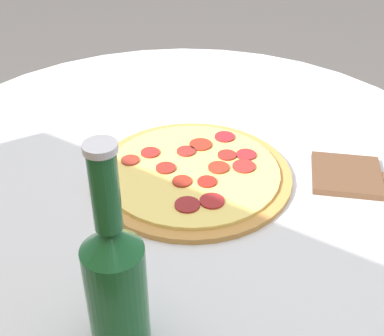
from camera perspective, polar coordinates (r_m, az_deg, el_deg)
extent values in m
cylinder|color=silver|center=(1.23, -0.86, -13.54)|extent=(0.11, 0.11, 0.67)
cylinder|color=silver|center=(1.00, -1.03, 0.00)|extent=(1.10, 1.10, 0.02)
cylinder|color=#B77F3D|center=(0.95, 0.00, -0.75)|extent=(0.35, 0.35, 0.01)
cylinder|color=#EACC60|center=(0.94, 0.00, -0.35)|extent=(0.31, 0.31, 0.01)
cylinder|color=maroon|center=(1.01, 0.92, 2.52)|extent=(0.04, 0.04, 0.00)
cylinder|color=maroon|center=(1.03, 3.51, 3.35)|extent=(0.04, 0.04, 0.00)
cylinder|color=maroon|center=(0.98, 3.76, 1.39)|extent=(0.03, 0.03, 0.00)
cylinder|color=maroon|center=(0.97, -6.61, 0.84)|extent=(0.03, 0.03, 0.00)
cylinder|color=maroon|center=(0.87, 2.15, -3.53)|extent=(0.04, 0.04, 0.00)
cylinder|color=maroon|center=(0.91, 1.62, -1.46)|extent=(0.03, 0.03, 0.00)
cylinder|color=maroon|center=(0.94, 2.87, 0.07)|extent=(0.04, 0.04, 0.00)
cylinder|color=maroon|center=(0.99, -0.52, 1.76)|extent=(0.03, 0.03, 0.00)
cylinder|color=maroon|center=(0.95, 5.56, 0.18)|extent=(0.04, 0.04, 0.00)
cylinder|color=maroon|center=(0.94, -2.95, 0.06)|extent=(0.04, 0.04, 0.00)
cylinder|color=maroon|center=(0.86, -0.50, -3.93)|extent=(0.04, 0.04, 0.00)
cylinder|color=maroon|center=(0.98, 5.81, 1.43)|extent=(0.04, 0.04, 0.00)
cylinder|color=maroon|center=(0.99, -4.48, 1.66)|extent=(0.04, 0.04, 0.00)
cylinder|color=maroon|center=(0.91, -1.07, -1.42)|extent=(0.03, 0.03, 0.00)
cylinder|color=#195628|center=(0.64, -7.93, -13.72)|extent=(0.07, 0.07, 0.16)
cone|color=#195628|center=(0.57, -8.67, -7.46)|extent=(0.07, 0.07, 0.03)
cylinder|color=#195628|center=(0.53, -9.25, -2.44)|extent=(0.03, 0.03, 0.09)
cylinder|color=silver|center=(0.51, -9.78, 2.18)|extent=(0.03, 0.03, 0.01)
cube|color=brown|center=(0.98, 16.16, -0.72)|extent=(0.16, 0.16, 0.01)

